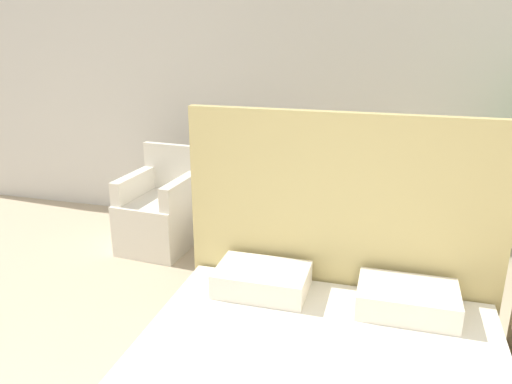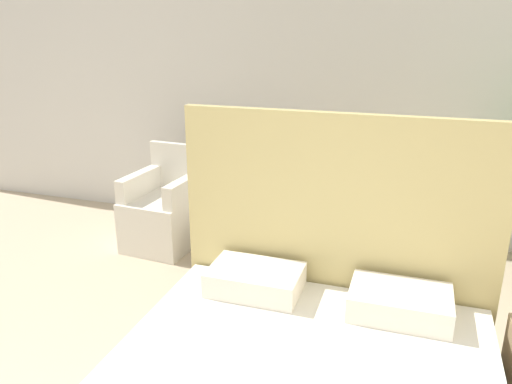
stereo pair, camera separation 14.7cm
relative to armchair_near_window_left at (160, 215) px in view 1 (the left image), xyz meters
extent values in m
cube|color=silver|center=(1.31, 0.84, 1.15)|extent=(10.00, 0.06, 2.90)
cube|color=tan|center=(1.76, -1.20, 0.46)|extent=(1.80, 0.06, 1.53)
cube|color=silver|center=(1.36, -1.44, 0.29)|extent=(0.52, 0.35, 0.14)
cube|color=silver|center=(2.15, -1.44, 0.29)|extent=(0.52, 0.35, 0.14)
cube|color=silver|center=(0.00, -0.02, -0.07)|extent=(0.62, 0.71, 0.47)
cube|color=silver|center=(0.02, 0.29, 0.39)|extent=(0.58, 0.10, 0.44)
cube|color=silver|center=(-0.24, 0.00, 0.27)|extent=(0.14, 0.61, 0.21)
cube|color=silver|center=(0.24, -0.04, 0.27)|extent=(0.14, 0.61, 0.21)
cube|color=silver|center=(0.83, -0.02, -0.07)|extent=(0.62, 0.71, 0.47)
cube|color=silver|center=(0.81, 0.29, 0.39)|extent=(0.58, 0.10, 0.44)
cube|color=silver|center=(0.59, -0.04, 0.27)|extent=(0.14, 0.61, 0.21)
cube|color=silver|center=(1.07, -0.01, 0.27)|extent=(0.14, 0.61, 0.21)
camera|label=1|loc=(2.01, -3.88, 1.67)|focal=35.00mm
camera|label=2|loc=(2.15, -3.84, 1.67)|focal=35.00mm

